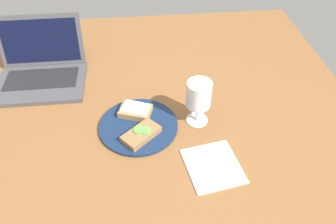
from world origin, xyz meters
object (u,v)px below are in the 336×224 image
(sandwich_with_cheese, at_px, (135,111))
(napkin, at_px, (213,166))
(sandwich_with_cucumber, at_px, (141,134))
(plate, at_px, (138,126))
(laptop, at_px, (41,70))
(wine_glass, at_px, (199,96))

(sandwich_with_cheese, distance_m, napkin, 0.31)
(sandwich_with_cucumber, bearing_deg, plate, 97.84)
(sandwich_with_cheese, distance_m, laptop, 0.41)
(wine_glass, xyz_separation_m, laptop, (-0.52, 0.27, -0.06))
(sandwich_with_cheese, xyz_separation_m, laptop, (-0.33, 0.23, 0.02))
(plate, relative_size, sandwich_with_cheese, 2.14)
(wine_glass, distance_m, laptop, 0.59)
(sandwich_with_cucumber, bearing_deg, sandwich_with_cheese, 97.71)
(laptop, distance_m, napkin, 0.71)
(sandwich_with_cheese, xyz_separation_m, wine_glass, (0.19, -0.04, 0.08))
(laptop, bearing_deg, sandwich_with_cucumber, -44.23)
(plate, xyz_separation_m, wine_glass, (0.19, 0.01, 0.10))
(sandwich_with_cucumber, xyz_separation_m, napkin, (0.19, -0.12, -0.02))
(sandwich_with_cucumber, distance_m, laptop, 0.48)
(sandwich_with_cucumber, relative_size, napkin, 0.81)
(sandwich_with_cheese, bearing_deg, plate, -82.42)
(wine_glass, bearing_deg, sandwich_with_cucumber, -161.03)
(sandwich_with_cheese, relative_size, laptop, 0.37)
(sandwich_with_cheese, bearing_deg, sandwich_with_cucumber, -82.29)
(laptop, relative_size, napkin, 1.96)
(plate, xyz_separation_m, sandwich_with_cheese, (-0.01, 0.05, 0.02))
(napkin, bearing_deg, wine_glass, 94.36)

